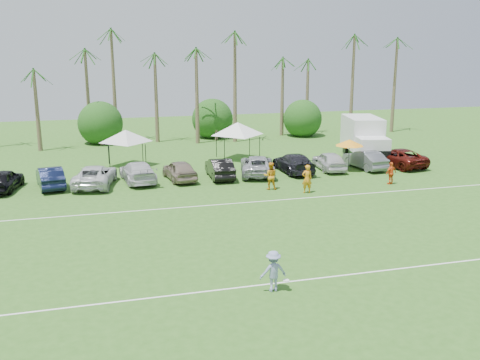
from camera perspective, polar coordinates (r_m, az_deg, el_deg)
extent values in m
plane|color=#2E5D1C|center=(21.07, 4.44, -13.28)|extent=(120.00, 120.00, 0.00)
cube|color=white|center=(22.77, 2.73, -11.07)|extent=(80.00, 0.10, 0.01)
cube|color=white|center=(33.67, -3.53, -2.73)|extent=(80.00, 0.10, 0.01)
cone|color=brown|center=(56.10, -21.02, 8.23)|extent=(0.44, 0.44, 10.00)
cone|color=brown|center=(55.81, -16.94, 9.04)|extent=(0.44, 0.44, 11.00)
cone|color=brown|center=(55.97, -12.71, 7.77)|extent=(0.44, 0.44, 8.00)
cone|color=brown|center=(56.24, -8.62, 8.49)|extent=(0.44, 0.44, 9.00)
cone|color=brown|center=(56.79, -4.58, 9.15)|extent=(0.44, 0.44, 10.00)
cone|color=brown|center=(57.62, -0.62, 9.76)|extent=(0.44, 0.44, 11.00)
cone|color=brown|center=(59.19, 4.13, 8.38)|extent=(0.44, 0.44, 8.00)
cone|color=brown|center=(60.97, 8.63, 8.89)|extent=(0.44, 0.44, 9.00)
cone|color=brown|center=(63.10, 12.87, 9.32)|extent=(0.44, 0.44, 10.00)
cone|color=brown|center=(65.03, 16.05, 9.70)|extent=(0.44, 0.44, 11.00)
cylinder|color=brown|center=(57.33, -14.58, 4.47)|extent=(0.30, 0.30, 1.40)
sphere|color=#164413|center=(57.17, -14.65, 5.55)|extent=(4.00, 4.00, 4.00)
cylinder|color=brown|center=(58.66, -2.75, 5.10)|extent=(0.30, 0.30, 1.40)
sphere|color=#164413|center=(58.50, -2.76, 6.16)|extent=(4.00, 4.00, 4.00)
cylinder|color=brown|center=(61.56, 6.42, 5.44)|extent=(0.30, 0.30, 1.40)
sphere|color=#164413|center=(61.41, 6.44, 6.46)|extent=(4.00, 4.00, 4.00)
imported|color=orange|center=(36.61, 7.15, 0.12)|extent=(0.74, 0.51, 1.96)
imported|color=orange|center=(37.31, 3.25, 0.44)|extent=(1.12, 0.99, 1.93)
imported|color=#ED551A|center=(40.22, 15.81, 0.71)|extent=(1.04, 0.65, 1.64)
cube|color=silver|center=(49.61, 12.89, 5.00)|extent=(3.82, 5.57, 2.76)
cube|color=silver|center=(46.43, 13.94, 2.96)|extent=(2.92, 2.50, 2.32)
cube|color=black|center=(45.71, 14.20, 2.36)|extent=(2.55, 0.89, 1.11)
cube|color=#E5590C|center=(50.07, 14.40, 4.41)|extent=(0.41, 1.73, 1.00)
cylinder|color=black|center=(46.47, 12.51, 2.22)|extent=(0.54, 1.04, 1.00)
cylinder|color=black|center=(47.09, 15.11, 2.22)|extent=(0.54, 1.04, 1.00)
cylinder|color=black|center=(50.89, 11.19, 3.28)|extent=(0.54, 1.04, 1.00)
cylinder|color=black|center=(51.45, 13.59, 3.26)|extent=(0.54, 1.04, 1.00)
cylinder|color=black|center=(44.17, -13.75, 2.25)|extent=(0.06, 0.06, 2.05)
cylinder|color=black|center=(44.32, -10.02, 2.48)|extent=(0.06, 0.06, 2.05)
cylinder|color=black|center=(47.00, -13.85, 2.93)|extent=(0.06, 0.06, 2.05)
cylinder|color=black|center=(47.14, -10.35, 3.14)|extent=(0.06, 0.06, 2.05)
pyramid|color=silver|center=(45.30, -12.12, 5.26)|extent=(4.43, 4.43, 1.03)
cylinder|color=black|center=(45.48, -1.67, 3.08)|extent=(0.06, 0.06, 2.22)
cylinder|color=black|center=(46.30, 2.11, 3.27)|extent=(0.06, 0.06, 2.22)
cylinder|color=black|center=(48.48, -2.53, 3.74)|extent=(0.06, 0.06, 2.22)
cylinder|color=black|center=(49.24, 1.03, 3.91)|extent=(0.06, 0.06, 2.22)
pyramid|color=white|center=(47.00, -0.27, 6.18)|extent=(4.79, 4.79, 1.11)
cylinder|color=black|center=(43.90, 11.53, 2.46)|extent=(0.05, 0.05, 2.29)
cone|color=orange|center=(43.70, 11.61, 3.93)|extent=(2.29, 2.29, 0.52)
imported|color=#808BB6|center=(21.91, 3.56, -9.67)|extent=(1.13, 0.68, 1.72)
cylinder|color=white|center=(22.10, 4.94, -10.62)|extent=(0.27, 0.27, 0.03)
imported|color=black|center=(40.43, -23.91, 0.00)|extent=(2.55, 4.68, 1.51)
imported|color=black|center=(40.11, -19.59, 0.29)|extent=(2.38, 4.79, 1.51)
imported|color=silver|center=(39.62, -15.21, 0.46)|extent=(3.50, 5.81, 1.51)
imported|color=silver|center=(40.15, -10.85, 0.87)|extent=(2.70, 5.41, 1.51)
imported|color=gray|center=(40.21, -6.47, 1.05)|extent=(2.35, 4.63, 1.51)
imported|color=black|center=(40.68, -2.18, 1.28)|extent=(1.76, 4.64, 1.51)
imported|color=#A2A4AA|center=(41.65, 1.86, 1.58)|extent=(3.77, 5.88, 1.51)
imported|color=black|center=(42.75, 5.74, 1.84)|extent=(2.22, 5.24, 1.51)
imported|color=silver|center=(43.91, 9.48, 2.04)|extent=(2.12, 4.56, 1.51)
imported|color=slate|center=(45.02, 13.18, 2.15)|extent=(2.09, 4.73, 1.51)
imported|color=#52120C|center=(46.60, 16.46, 2.33)|extent=(3.45, 5.80, 1.51)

